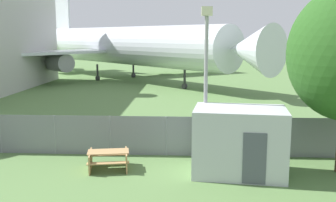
# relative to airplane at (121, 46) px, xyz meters

# --- Properties ---
(perimeter_fence) EXTENTS (56.07, 0.07, 1.80)m
(perimeter_fence) POSITION_rel_airplane_xyz_m (4.56, -30.43, -3.22)
(perimeter_fence) COLOR gray
(perimeter_fence) RESTS_ON ground
(airplane) EXTENTS (32.93, 33.90, 13.05)m
(airplane) POSITION_rel_airplane_xyz_m (0.00, 0.00, 0.00)
(airplane) COLOR silver
(airplane) RESTS_ON ground
(portable_cabin) EXTENTS (3.75, 2.72, 2.61)m
(portable_cabin) POSITION_rel_airplane_xyz_m (10.09, -32.65, -2.82)
(portable_cabin) COLOR silver
(portable_cabin) RESTS_ON ground
(picnic_bench_open_grass) EXTENTS (1.86, 1.66, 0.76)m
(picnic_bench_open_grass) POSITION_rel_airplane_xyz_m (4.87, -32.41, -3.65)
(picnic_bench_open_grass) COLOR tan
(picnic_bench_open_grass) RESTS_ON ground
(light_mast) EXTENTS (0.44, 0.44, 6.52)m
(light_mast) POSITION_rel_airplane_xyz_m (8.80, -31.37, -0.04)
(light_mast) COLOR #99999E
(light_mast) RESTS_ON ground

